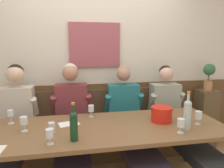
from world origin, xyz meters
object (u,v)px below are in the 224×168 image
at_px(wall_bench, 98,137).
at_px(wine_bottle_green_tall, 187,114).
at_px(ice_bucket, 161,114).
at_px(person_center_right_seat, 12,127).
at_px(wine_glass_near_bucket, 198,115).
at_px(wine_glass_by_bottle, 24,121).
at_px(wine_glass_mid_right, 181,124).
at_px(person_center_left_seat, 177,120).
at_px(wine_glass_center_front, 50,134).
at_px(wine_glass_right_end, 91,109).
at_px(wine_glass_mid_left, 10,114).
at_px(potted_plant, 209,74).
at_px(person_left_seat, 72,126).
at_px(wine_bottle_amber_mid, 74,125).
at_px(water_tumbler_left, 52,127).
at_px(dining_table, 107,133).
at_px(person_right_seat, 131,125).

bearing_deg(wall_bench, wine_bottle_green_tall, -51.45).
bearing_deg(ice_bucket, person_center_right_seat, 168.29).
relative_size(wine_bottle_green_tall, wine_glass_near_bucket, 2.75).
distance_m(wine_glass_by_bottle, wine_glass_mid_right, 1.52).
bearing_deg(wine_bottle_green_tall, wall_bench, 128.55).
xyz_separation_m(person_center_left_seat, ice_bucket, (-0.35, -0.31, 0.21)).
distance_m(wall_bench, wine_bottle_green_tall, 1.39).
height_order(wine_glass_center_front, wine_glass_right_end, same).
bearing_deg(wine_glass_by_bottle, ice_bucket, 0.30).
bearing_deg(wine_glass_by_bottle, wine_glass_mid_left, 127.04).
distance_m(ice_bucket, potted_plant, 1.34).
height_order(wall_bench, wine_glass_by_bottle, wall_bench).
bearing_deg(person_center_left_seat, person_center_right_seat, 179.17).
relative_size(person_left_seat, wine_glass_right_end, 9.93).
bearing_deg(wine_glass_near_bucket, wine_glass_by_bottle, 175.19).
relative_size(person_center_right_seat, wine_glass_right_end, 10.00).
bearing_deg(wine_glass_mid_left, wine_bottle_amber_mid, -39.27).
bearing_deg(water_tumbler_left, person_left_seat, 65.18).
bearing_deg(water_tumbler_left, ice_bucket, 4.37).
bearing_deg(wine_bottle_amber_mid, ice_bucket, 17.67).
bearing_deg(wine_glass_near_bucket, wine_bottle_amber_mid, -173.56).
xyz_separation_m(dining_table, wine_glass_mid_right, (0.67, -0.29, 0.16)).
bearing_deg(potted_plant, wine_bottle_green_tall, -132.61).
xyz_separation_m(person_center_right_seat, ice_bucket, (1.65, -0.34, 0.17)).
xyz_separation_m(dining_table, wine_glass_mid_left, (-0.99, 0.27, 0.17)).
xyz_separation_m(person_center_left_seat, wine_glass_mid_right, (-0.30, -0.64, 0.22)).
distance_m(wall_bench, person_center_right_seat, 1.15).
bearing_deg(wine_bottle_amber_mid, wine_glass_by_bottle, 148.15).
xyz_separation_m(person_right_seat, wine_glass_center_front, (-0.89, -0.63, 0.23)).
relative_size(person_center_left_seat, ice_bucket, 5.94).
distance_m(wine_glass_by_bottle, wine_glass_center_front, 0.43).
height_order(dining_table, potted_plant, potted_plant).
relative_size(wine_glass_right_end, potted_plant, 0.34).
height_order(wine_glass_mid_left, potted_plant, potted_plant).
distance_m(person_left_seat, wine_glass_mid_left, 0.68).
bearing_deg(person_right_seat, ice_bucket, -46.92).
distance_m(ice_bucket, wine_glass_mid_right, 0.33).
distance_m(wine_glass_mid_right, wine_glass_right_end, 1.02).
bearing_deg(wine_glass_by_bottle, person_center_right_seat, 121.67).
bearing_deg(wine_glass_mid_right, person_center_left_seat, 64.74).
bearing_deg(wine_glass_center_front, person_right_seat, 35.24).
distance_m(ice_bucket, wine_glass_mid_left, 1.63).
xyz_separation_m(person_center_right_seat, wine_glass_by_bottle, (0.22, -0.35, 0.19)).
distance_m(wine_glass_right_end, water_tumbler_left, 0.57).
relative_size(wine_glass_mid_right, potted_plant, 0.35).
height_order(wine_bottle_green_tall, wine_glass_near_bucket, wine_bottle_green_tall).
xyz_separation_m(wall_bench, water_tumbler_left, (-0.54, -0.79, 0.51)).
height_order(person_center_right_seat, person_center_left_seat, person_center_right_seat).
xyz_separation_m(wall_bench, wine_glass_right_end, (-0.13, -0.41, 0.55)).
relative_size(wall_bench, dining_table, 1.12).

